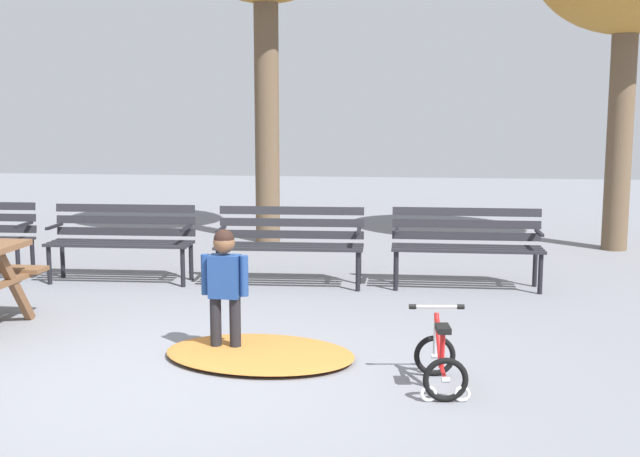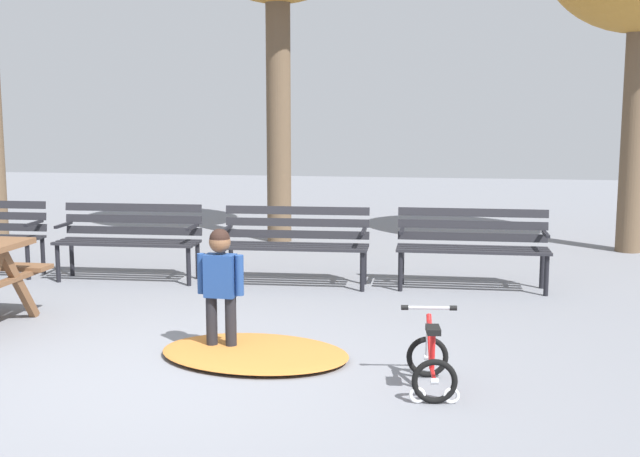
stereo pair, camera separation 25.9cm
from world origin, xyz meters
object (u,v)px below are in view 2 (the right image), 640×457
Objects in this scene: park_bench_far_right at (472,242)px; child_standing at (220,281)px; park_bench_left at (130,235)px; park_bench_right at (295,239)px; kids_bicycle at (431,362)px.

park_bench_far_right is 1.62× the size of child_standing.
child_standing reaches higher than park_bench_far_right.
child_standing reaches higher than park_bench_left.
park_bench_left is 1.01× the size of park_bench_far_right.
child_standing reaches higher than park_bench_right.
park_bench_left is 2.73× the size of kids_bicycle.
park_bench_left is at bearing 125.60° from child_standing.
park_bench_left is 1.63× the size of child_standing.
park_bench_right and park_bench_far_right have the same top height.
park_bench_far_right is 2.72× the size of kids_bicycle.
child_standing is (-0.09, -2.56, 0.07)m from park_bench_right.
kids_bicycle is (1.65, -0.58, -0.38)m from child_standing.
child_standing is (-1.99, -2.69, 0.07)m from park_bench_far_right.
park_bench_left is 1.90m from park_bench_right.
park_bench_left is 3.81m from park_bench_far_right.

